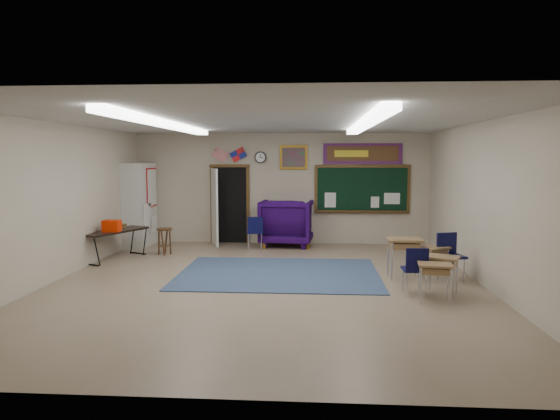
# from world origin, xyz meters

# --- Properties ---
(floor) EXTENTS (9.00, 9.00, 0.00)m
(floor) POSITION_xyz_m (0.00, 0.00, 0.00)
(floor) COLOR #826F5A
(floor) RESTS_ON ground
(back_wall) EXTENTS (8.00, 0.04, 3.00)m
(back_wall) POSITION_xyz_m (0.00, 4.50, 1.50)
(back_wall) COLOR #B8AB95
(back_wall) RESTS_ON floor
(front_wall) EXTENTS (8.00, 0.04, 3.00)m
(front_wall) POSITION_xyz_m (0.00, -4.50, 1.50)
(front_wall) COLOR #B8AB95
(front_wall) RESTS_ON floor
(left_wall) EXTENTS (0.04, 9.00, 3.00)m
(left_wall) POSITION_xyz_m (-4.00, 0.00, 1.50)
(left_wall) COLOR #B8AB95
(left_wall) RESTS_ON floor
(right_wall) EXTENTS (0.04, 9.00, 3.00)m
(right_wall) POSITION_xyz_m (4.00, 0.00, 1.50)
(right_wall) COLOR #B8AB95
(right_wall) RESTS_ON floor
(ceiling) EXTENTS (8.00, 9.00, 0.04)m
(ceiling) POSITION_xyz_m (0.00, 0.00, 3.00)
(ceiling) COLOR #BABAB6
(ceiling) RESTS_ON back_wall
(area_rug) EXTENTS (4.00, 3.00, 0.02)m
(area_rug) POSITION_xyz_m (0.20, 0.80, 0.01)
(area_rug) COLOR #334561
(area_rug) RESTS_ON floor
(fluorescent_strips) EXTENTS (3.86, 6.00, 0.10)m
(fluorescent_strips) POSITION_xyz_m (0.00, 0.00, 2.94)
(fluorescent_strips) COLOR white
(fluorescent_strips) RESTS_ON ceiling
(doorway) EXTENTS (1.10, 0.89, 2.16)m
(doorway) POSITION_xyz_m (-1.50, 4.35, 1.06)
(doorway) COLOR black
(doorway) RESTS_ON back_wall
(chalkboard) EXTENTS (2.55, 0.14, 1.30)m
(chalkboard) POSITION_xyz_m (2.20, 4.46, 1.46)
(chalkboard) COLOR #533617
(chalkboard) RESTS_ON back_wall
(bulletin_board) EXTENTS (2.10, 0.05, 0.55)m
(bulletin_board) POSITION_xyz_m (2.20, 4.47, 2.45)
(bulletin_board) COLOR #A80E18
(bulletin_board) RESTS_ON back_wall
(framed_art_print) EXTENTS (0.75, 0.05, 0.65)m
(framed_art_print) POSITION_xyz_m (0.35, 4.47, 2.35)
(framed_art_print) COLOR olive
(framed_art_print) RESTS_ON back_wall
(wall_clock) EXTENTS (0.32, 0.05, 0.32)m
(wall_clock) POSITION_xyz_m (-0.55, 4.47, 2.35)
(wall_clock) COLOR black
(wall_clock) RESTS_ON back_wall
(wall_flags) EXTENTS (1.16, 0.06, 0.70)m
(wall_flags) POSITION_xyz_m (-1.40, 4.44, 2.48)
(wall_flags) COLOR red
(wall_flags) RESTS_ON back_wall
(storage_cabinet) EXTENTS (0.59, 1.25, 2.20)m
(storage_cabinet) POSITION_xyz_m (-3.71, 3.85, 1.10)
(storage_cabinet) COLOR beige
(storage_cabinet) RESTS_ON floor
(wingback_armchair) EXTENTS (1.45, 1.49, 1.25)m
(wingback_armchair) POSITION_xyz_m (0.19, 4.14, 0.62)
(wingback_armchair) COLOR #1E053A
(wingback_armchair) RESTS_ON floor
(student_chair_reading) EXTENTS (0.50, 0.50, 0.86)m
(student_chair_reading) POSITION_xyz_m (-0.60, 3.48, 0.43)
(student_chair_reading) COLOR black
(student_chair_reading) RESTS_ON floor
(student_chair_desk_a) EXTENTS (0.43, 0.43, 0.83)m
(student_chair_desk_a) POSITION_xyz_m (2.62, -0.58, 0.42)
(student_chair_desk_a) COLOR black
(student_chair_desk_a) RESTS_ON floor
(student_chair_desk_b) EXTENTS (0.56, 0.56, 0.90)m
(student_chair_desk_b) POSITION_xyz_m (3.51, 0.44, 0.45)
(student_chair_desk_b) COLOR black
(student_chair_desk_b) RESTS_ON floor
(student_desk_front_left) EXTENTS (0.67, 0.52, 0.78)m
(student_desk_front_left) POSITION_xyz_m (2.66, 0.58, 0.44)
(student_desk_front_left) COLOR olive
(student_desk_front_left) RESTS_ON floor
(student_desk_front_right) EXTENTS (0.66, 0.61, 0.63)m
(student_desk_front_right) POSITION_xyz_m (3.21, 0.58, 0.35)
(student_desk_front_right) COLOR olive
(student_desk_front_right) RESTS_ON floor
(student_desk_back_left) EXTENTS (0.58, 0.46, 0.64)m
(student_desk_back_left) POSITION_xyz_m (2.85, -1.04, 0.36)
(student_desk_back_left) COLOR olive
(student_desk_back_left) RESTS_ON floor
(student_desk_back_right) EXTENTS (0.67, 0.61, 0.66)m
(student_desk_back_right) POSITION_xyz_m (3.10, -0.48, 0.37)
(student_desk_back_right) COLOR olive
(student_desk_back_right) RESTS_ON floor
(folding_table) EXTENTS (1.17, 1.73, 0.94)m
(folding_table) POSITION_xyz_m (-3.65, 1.98, 0.37)
(folding_table) COLOR black
(folding_table) RESTS_ON floor
(wooden_stool) EXTENTS (0.36, 0.36, 0.64)m
(wooden_stool) POSITION_xyz_m (-2.70, 2.65, 0.33)
(wooden_stool) COLOR #462B15
(wooden_stool) RESTS_ON floor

